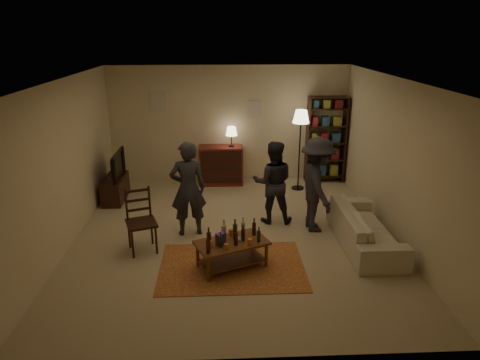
{
  "coord_description": "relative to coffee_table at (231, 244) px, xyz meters",
  "views": [
    {
      "loc": [
        -0.2,
        -6.8,
        3.44
      ],
      "look_at": [
        0.12,
        0.1,
        1.0
      ],
      "focal_mm": 32.0,
      "sensor_mm": 36.0,
      "label": 1
    }
  ],
  "objects": [
    {
      "name": "dresser",
      "position": [
        -0.13,
        3.78,
        0.09
      ],
      "size": [
        1.0,
        0.5,
        1.36
      ],
      "color": "maroon",
      "rests_on": "ground"
    },
    {
      "name": "floor_lamp",
      "position": [
        1.61,
        3.35,
        1.15
      ],
      "size": [
        0.36,
        0.36,
        1.8
      ],
      "color": "black",
      "rests_on": "ground"
    },
    {
      "name": "rug",
      "position": [
        0.01,
        0.0,
        -0.38
      ],
      "size": [
        2.2,
        1.5,
        0.01
      ],
      "primitive_type": "cube",
      "color": "maroon",
      "rests_on": "ground"
    },
    {
      "name": "room_shell",
      "position": [
        -0.59,
        4.04,
        1.43
      ],
      "size": [
        6.0,
        6.0,
        6.0
      ],
      "color": "beige",
      "rests_on": "ground"
    },
    {
      "name": "coffee_table",
      "position": [
        0.0,
        0.0,
        0.0
      ],
      "size": [
        1.2,
        0.94,
        0.77
      ],
      "rotation": [
        0.0,
        0.0,
        0.4
      ],
      "color": "brown",
      "rests_on": "ground"
    },
    {
      "name": "person_left",
      "position": [
        -0.71,
        1.18,
        0.46
      ],
      "size": [
        0.68,
        0.51,
        1.7
      ],
      "primitive_type": "imported",
      "rotation": [
        0.0,
        0.0,
        3.32
      ],
      "color": "#282930",
      "rests_on": "ground"
    },
    {
      "name": "tv_stand",
      "position": [
        -2.38,
        2.86,
        -0.0
      ],
      "size": [
        0.4,
        1.0,
        1.06
      ],
      "color": "black",
      "rests_on": "ground"
    },
    {
      "name": "person_right",
      "position": [
        0.81,
        1.64,
        0.39
      ],
      "size": [
        0.81,
        0.65,
        1.56
      ],
      "primitive_type": "imported",
      "rotation": [
        0.0,
        0.0,
        3.06
      ],
      "color": "#25252C",
      "rests_on": "ground"
    },
    {
      "name": "dining_chair",
      "position": [
        -1.46,
        0.65,
        0.18
      ],
      "size": [
        0.59,
        0.59,
        1.07
      ],
      "rotation": [
        0.0,
        0.0,
        0.34
      ],
      "color": "black",
      "rests_on": "ground"
    },
    {
      "name": "person_by_sofa",
      "position": [
        1.55,
        1.26,
        0.47
      ],
      "size": [
        0.74,
        1.16,
        1.71
      ],
      "primitive_type": "imported",
      "rotation": [
        0.0,
        0.0,
        1.67
      ],
      "color": "#28272F",
      "rests_on": "ground"
    },
    {
      "name": "floor",
      "position": [
        0.06,
        1.06,
        -0.39
      ],
      "size": [
        6.0,
        6.0,
        0.0
      ],
      "primitive_type": "plane",
      "color": "#C6B793",
      "rests_on": "ground"
    },
    {
      "name": "bookshelf",
      "position": [
        2.31,
        3.84,
        0.65
      ],
      "size": [
        0.9,
        0.34,
        2.02
      ],
      "color": "black",
      "rests_on": "ground"
    },
    {
      "name": "sofa",
      "position": [
        2.26,
        0.66,
        -0.08
      ],
      "size": [
        0.81,
        2.08,
        0.61
      ],
      "primitive_type": "imported",
      "rotation": [
        0.0,
        0.0,
        1.57
      ],
      "color": "beige",
      "rests_on": "ground"
    }
  ]
}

